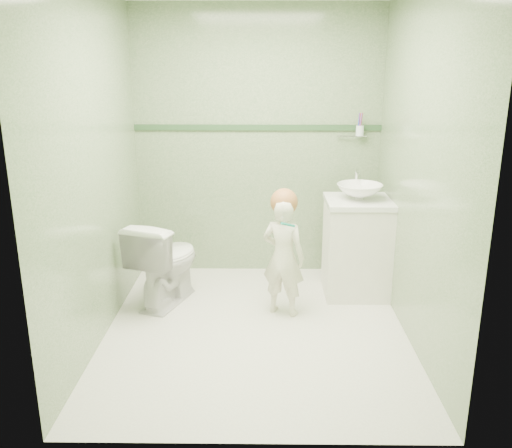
{
  "coord_description": "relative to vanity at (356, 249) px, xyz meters",
  "views": [
    {
      "loc": [
        0.05,
        -3.64,
        1.92
      ],
      "look_at": [
        0.0,
        0.15,
        0.78
      ],
      "focal_mm": 38.22,
      "sensor_mm": 36.0,
      "label": 1
    }
  ],
  "objects": [
    {
      "name": "faucet",
      "position": [
        0.0,
        0.19,
        0.57
      ],
      "size": [
        0.03,
        0.13,
        0.18
      ],
      "color": "silver",
      "rests_on": "counter"
    },
    {
      "name": "toilet",
      "position": [
        -1.58,
        -0.2,
        -0.04
      ],
      "size": [
        0.61,
        0.79,
        0.71
      ],
      "primitive_type": "imported",
      "rotation": [
        0.0,
        0.0,
        2.79
      ],
      "color": "white",
      "rests_on": "ground"
    },
    {
      "name": "teal_toothbrush",
      "position": [
        -0.61,
        -0.54,
        0.38
      ],
      "size": [
        0.11,
        0.14,
        0.08
      ],
      "color": "teal",
      "rests_on": "toddler"
    },
    {
      "name": "cup_holder",
      "position": [
        0.05,
        0.48,
        0.93
      ],
      "size": [
        0.26,
        0.07,
        0.21
      ],
      "color": "silver",
      "rests_on": "room_shell"
    },
    {
      "name": "vanity",
      "position": [
        0.0,
        0.0,
        0.0
      ],
      "size": [
        0.52,
        0.5,
        0.8
      ],
      "primitive_type": "cube",
      "color": "white",
      "rests_on": "ground"
    },
    {
      "name": "hair_cap",
      "position": [
        -0.63,
        -0.37,
        0.5
      ],
      "size": [
        0.21,
        0.21,
        0.21
      ],
      "primitive_type": "sphere",
      "color": "#A36537",
      "rests_on": "toddler"
    },
    {
      "name": "counter",
      "position": [
        0.0,
        0.0,
        0.41
      ],
      "size": [
        0.54,
        0.52,
        0.04
      ],
      "primitive_type": "cube",
      "color": "white",
      "rests_on": "vanity"
    },
    {
      "name": "toddler",
      "position": [
        -0.63,
        -0.4,
        0.07
      ],
      "size": [
        0.4,
        0.34,
        0.94
      ],
      "primitive_type": "imported",
      "rotation": [
        0.0,
        0.0,
        2.75
      ],
      "color": "beige",
      "rests_on": "ground"
    },
    {
      "name": "trim_stripe",
      "position": [
        -0.84,
        0.54,
        0.95
      ],
      "size": [
        2.2,
        0.02,
        0.05
      ],
      "primitive_type": "cube",
      "color": "#2C4C2C",
      "rests_on": "room_shell"
    },
    {
      "name": "ground",
      "position": [
        -0.84,
        -0.7,
        -0.4
      ],
      "size": [
        2.5,
        2.5,
        0.0
      ],
      "primitive_type": "plane",
      "color": "beige",
      "rests_on": "ground"
    },
    {
      "name": "basin",
      "position": [
        0.0,
        0.0,
        0.49
      ],
      "size": [
        0.37,
        0.37,
        0.13
      ],
      "primitive_type": "imported",
      "color": "white",
      "rests_on": "counter"
    },
    {
      "name": "room_shell",
      "position": [
        -0.84,
        -0.7,
        0.8
      ],
      "size": [
        2.5,
        2.54,
        2.4
      ],
      "color": "gray",
      "rests_on": "ground"
    }
  ]
}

